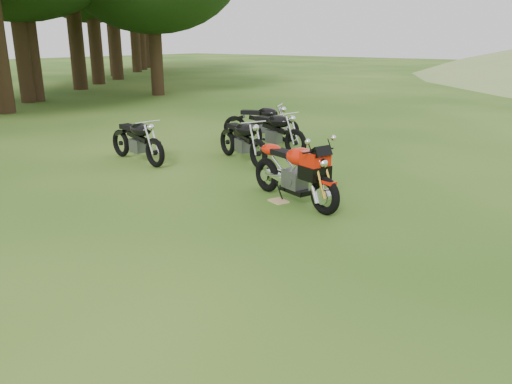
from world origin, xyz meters
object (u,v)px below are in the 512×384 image
Objects in this scene: plywood_board at (278,201)px; vintage_moto_b at (137,139)px; vintage_moto_c at (273,130)px; vintage_moto_a at (242,139)px; sport_motorcycle at (294,167)px; vintage_moto_d at (261,121)px.

vintage_moto_b reaches higher than plywood_board.
vintage_moto_b is at bearing -114.83° from vintage_moto_c.
vintage_moto_a reaches higher than plywood_board.
sport_motorcycle is 1.03× the size of vintage_moto_b.
vintage_moto_a is 1.00× the size of vintage_moto_b.
sport_motorcycle is 4.01m from vintage_moto_b.
plywood_board is at bearing -72.25° from vintage_moto_d.
vintage_moto_c is (-0.04, 1.13, 0.01)m from vintage_moto_a.
vintage_moto_b is (-1.69, -1.34, -0.00)m from vintage_moto_a.
vintage_moto_c is 1.29m from vintage_moto_d.
sport_motorcycle is at bearing -69.49° from vintage_moto_d.
sport_motorcycle reaches higher than vintage_moto_b.
sport_motorcycle is 6.65× the size of plywood_board.
vintage_moto_a is at bearing -78.98° from vintage_moto_c.
vintage_moto_c reaches higher than vintage_moto_b.
vintage_moto_b is 0.97× the size of vintage_moto_c.
vintage_moto_c is 1.02× the size of vintage_moto_d.
vintage_moto_d is (-1.03, 1.96, 0.01)m from vintage_moto_a.
vintage_moto_c is (1.64, 2.47, 0.02)m from vintage_moto_b.
sport_motorcycle is at bearing -12.11° from vintage_moto_a.
vintage_moto_d reaches higher than vintage_moto_a.
vintage_moto_b is 2.97m from vintage_moto_c.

